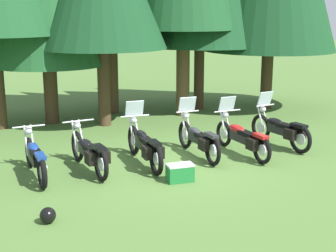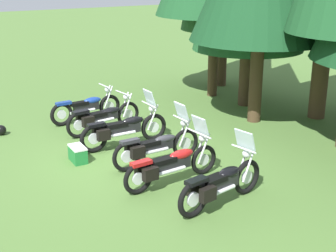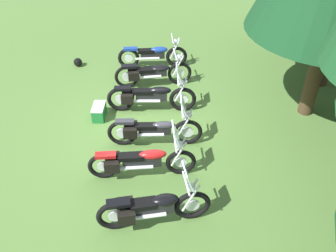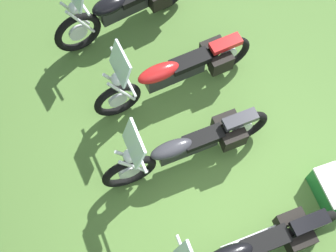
{
  "view_description": "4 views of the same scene",
  "coord_description": "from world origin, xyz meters",
  "px_view_note": "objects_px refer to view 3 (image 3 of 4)",
  "views": [
    {
      "loc": [
        -3.79,
        -10.16,
        3.44
      ],
      "look_at": [
        0.15,
        0.8,
        0.67
      ],
      "focal_mm": 51.48,
      "sensor_mm": 36.0,
      "label": 1
    },
    {
      "loc": [
        9.75,
        -4.75,
        4.38
      ],
      "look_at": [
        0.77,
        0.46,
        0.9
      ],
      "focal_mm": 51.64,
      "sensor_mm": 36.0,
      "label": 2
    },
    {
      "loc": [
        7.7,
        0.63,
        6.01
      ],
      "look_at": [
        0.85,
        0.52,
        0.67
      ],
      "focal_mm": 40.21,
      "sensor_mm": 36.0,
      "label": 3
    },
    {
      "loc": [
        -1.16,
        1.15,
        5.7
      ],
      "look_at": [
        0.85,
        0.41,
        0.97
      ],
      "focal_mm": 48.28,
      "sensor_mm": 36.0,
      "label": 4
    }
  ],
  "objects_px": {
    "motorcycle_4": "(141,160)",
    "picnic_cooler": "(99,112)",
    "motorcycle_1": "(152,73)",
    "motorcycle_3": "(154,129)",
    "dropped_helmet": "(78,62)",
    "motorcycle_0": "(153,55)",
    "motorcycle_2": "(151,96)",
    "motorcycle_5": "(153,207)"
  },
  "relations": [
    {
      "from": "motorcycle_3",
      "to": "motorcycle_5",
      "type": "height_order",
      "value": "motorcycle_5"
    },
    {
      "from": "motorcycle_3",
      "to": "motorcycle_4",
      "type": "distance_m",
      "value": 1.1
    },
    {
      "from": "motorcycle_1",
      "to": "motorcycle_2",
      "type": "height_order",
      "value": "motorcycle_2"
    },
    {
      "from": "motorcycle_2",
      "to": "motorcycle_3",
      "type": "distance_m",
      "value": 1.42
    },
    {
      "from": "motorcycle_1",
      "to": "picnic_cooler",
      "type": "relative_size",
      "value": 4.08
    },
    {
      "from": "picnic_cooler",
      "to": "dropped_helmet",
      "type": "xyz_separation_m",
      "value": [
        -2.81,
        -1.15,
        -0.05
      ]
    },
    {
      "from": "motorcycle_0",
      "to": "motorcycle_5",
      "type": "xyz_separation_m",
      "value": [
        6.22,
        0.29,
        0.04
      ]
    },
    {
      "from": "motorcycle_4",
      "to": "picnic_cooler",
      "type": "relative_size",
      "value": 4.21
    },
    {
      "from": "motorcycle_1",
      "to": "motorcycle_4",
      "type": "height_order",
      "value": "motorcycle_4"
    },
    {
      "from": "dropped_helmet",
      "to": "motorcycle_4",
      "type": "bearing_deg",
      "value": 26.08
    },
    {
      "from": "motorcycle_3",
      "to": "picnic_cooler",
      "type": "relative_size",
      "value": 4.07
    },
    {
      "from": "motorcycle_0",
      "to": "motorcycle_2",
      "type": "height_order",
      "value": "motorcycle_2"
    },
    {
      "from": "motorcycle_3",
      "to": "motorcycle_5",
      "type": "relative_size",
      "value": 1.04
    },
    {
      "from": "motorcycle_3",
      "to": "motorcycle_4",
      "type": "relative_size",
      "value": 0.97
    },
    {
      "from": "motorcycle_1",
      "to": "motorcycle_2",
      "type": "xyz_separation_m",
      "value": [
        1.28,
        0.04,
        0.03
      ]
    },
    {
      "from": "motorcycle_1",
      "to": "motorcycle_3",
      "type": "relative_size",
      "value": 1.0
    },
    {
      "from": "motorcycle_2",
      "to": "picnic_cooler",
      "type": "height_order",
      "value": "motorcycle_2"
    },
    {
      "from": "motorcycle_3",
      "to": "motorcycle_5",
      "type": "bearing_deg",
      "value": -89.7
    },
    {
      "from": "motorcycle_0",
      "to": "motorcycle_2",
      "type": "xyz_separation_m",
      "value": [
        2.44,
        0.04,
        0.04
      ]
    },
    {
      "from": "motorcycle_4",
      "to": "dropped_helmet",
      "type": "relative_size",
      "value": 8.59
    },
    {
      "from": "motorcycle_5",
      "to": "dropped_helmet",
      "type": "distance_m",
      "value": 6.82
    },
    {
      "from": "motorcycle_3",
      "to": "picnic_cooler",
      "type": "xyz_separation_m",
      "value": [
        -1.06,
        -1.5,
        -0.27
      ]
    },
    {
      "from": "picnic_cooler",
      "to": "dropped_helmet",
      "type": "height_order",
      "value": "picnic_cooler"
    },
    {
      "from": "motorcycle_1",
      "to": "motorcycle_5",
      "type": "relative_size",
      "value": 1.05
    },
    {
      "from": "motorcycle_3",
      "to": "motorcycle_4",
      "type": "xyz_separation_m",
      "value": [
        1.07,
        -0.23,
        -0.0
      ]
    },
    {
      "from": "motorcycle_1",
      "to": "motorcycle_3",
      "type": "distance_m",
      "value": 2.71
    },
    {
      "from": "motorcycle_5",
      "to": "picnic_cooler",
      "type": "distance_m",
      "value": 3.79
    },
    {
      "from": "motorcycle_2",
      "to": "motorcycle_1",
      "type": "bearing_deg",
      "value": 90.63
    },
    {
      "from": "motorcycle_5",
      "to": "dropped_helmet",
      "type": "bearing_deg",
      "value": 103.19
    },
    {
      "from": "motorcycle_0",
      "to": "motorcycle_4",
      "type": "relative_size",
      "value": 0.94
    },
    {
      "from": "motorcycle_4",
      "to": "dropped_helmet",
      "type": "height_order",
      "value": "motorcycle_4"
    },
    {
      "from": "motorcycle_1",
      "to": "motorcycle_3",
      "type": "bearing_deg",
      "value": -94.64
    },
    {
      "from": "motorcycle_5",
      "to": "picnic_cooler",
      "type": "xyz_separation_m",
      "value": [
        -3.42,
        -1.6,
        -0.28
      ]
    },
    {
      "from": "motorcycle_2",
      "to": "dropped_helmet",
      "type": "distance_m",
      "value": 3.52
    },
    {
      "from": "motorcycle_1",
      "to": "motorcycle_4",
      "type": "bearing_deg",
      "value": -99.15
    },
    {
      "from": "motorcycle_1",
      "to": "motorcycle_3",
      "type": "height_order",
      "value": "motorcycle_3"
    },
    {
      "from": "motorcycle_0",
      "to": "motorcycle_1",
      "type": "bearing_deg",
      "value": -94.26
    },
    {
      "from": "motorcycle_4",
      "to": "dropped_helmet",
      "type": "xyz_separation_m",
      "value": [
        -4.94,
        -2.42,
        -0.32
      ]
    },
    {
      "from": "motorcycle_2",
      "to": "motorcycle_4",
      "type": "height_order",
      "value": "motorcycle_2"
    },
    {
      "from": "motorcycle_3",
      "to": "picnic_cooler",
      "type": "height_order",
      "value": "motorcycle_3"
    },
    {
      "from": "motorcycle_4",
      "to": "motorcycle_1",
      "type": "bearing_deg",
      "value": 84.11
    },
    {
      "from": "motorcycle_3",
      "to": "dropped_helmet",
      "type": "xyz_separation_m",
      "value": [
        -3.87,
        -2.65,
        -0.32
      ]
    }
  ]
}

